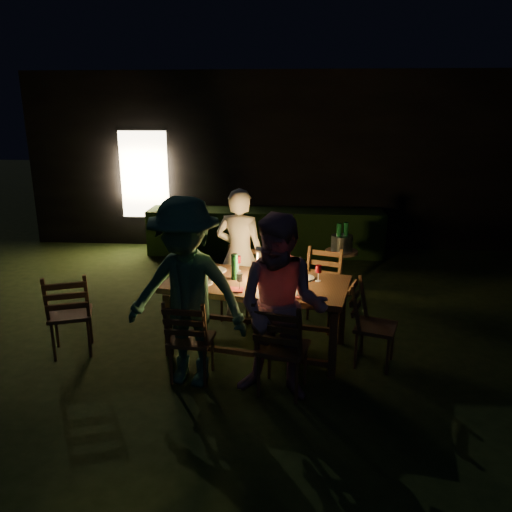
# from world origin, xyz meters

# --- Properties ---
(garden_envelope) EXTENTS (40.00, 40.00, 3.20)m
(garden_envelope) POSITION_xyz_m (-0.01, 6.15, 1.58)
(garden_envelope) COLOR black
(garden_envelope) RESTS_ON ground
(dining_table) EXTENTS (2.05, 1.30, 0.79)m
(dining_table) POSITION_xyz_m (-0.38, -0.06, 0.71)
(dining_table) COLOR #4B3019
(dining_table) RESTS_ON ground
(chair_near_left) EXTENTS (0.43, 0.46, 0.90)m
(chair_near_left) POSITION_xyz_m (-0.97, -0.72, 0.27)
(chair_near_left) COLOR #4B3019
(chair_near_left) RESTS_ON ground
(chair_near_right) EXTENTS (0.54, 0.56, 0.98)m
(chair_near_right) POSITION_xyz_m (-0.09, -0.90, 0.30)
(chair_near_right) COLOR #4B3019
(chair_near_right) RESTS_ON ground
(chair_far_left) EXTENTS (0.50, 0.52, 0.92)m
(chair_far_left) POSITION_xyz_m (-0.67, 0.78, 0.28)
(chair_far_left) COLOR #4B3019
(chair_far_left) RESTS_ON ground
(chair_far_right) EXTENTS (0.56, 0.58, 0.97)m
(chair_far_right) POSITION_xyz_m (0.31, 0.59, 0.29)
(chair_far_right) COLOR #4B3019
(chair_far_right) RESTS_ON ground
(chair_end) EXTENTS (0.54, 0.52, 0.92)m
(chair_end) POSITION_xyz_m (0.83, -0.30, 0.28)
(chair_end) COLOR #4B3019
(chair_end) RESTS_ON ground
(chair_spare) EXTENTS (0.57, 0.59, 0.97)m
(chair_spare) POSITION_xyz_m (-2.36, -0.29, 0.29)
(chair_spare) COLOR #4B3019
(chair_spare) RESTS_ON ground
(person_house_side) EXTENTS (0.66, 0.50, 1.64)m
(person_house_side) POSITION_xyz_m (-0.66, 0.83, 0.82)
(person_house_side) COLOR beige
(person_house_side) RESTS_ON ground
(person_opp_right) EXTENTS (0.94, 0.80, 1.71)m
(person_opp_right) POSITION_xyz_m (-0.10, -0.95, 0.85)
(person_opp_right) COLOR #B07988
(person_opp_right) RESTS_ON ground
(person_opp_left) EXTENTS (1.28, 0.89, 1.81)m
(person_opp_left) POSITION_xyz_m (-0.99, -0.77, 0.90)
(person_opp_left) COLOR #31634A
(person_opp_left) RESTS_ON ground
(lantern) EXTENTS (0.16, 0.16, 0.35)m
(lantern) POSITION_xyz_m (-0.32, -0.02, 0.95)
(lantern) COLOR white
(lantern) RESTS_ON dining_table
(plate_far_left) EXTENTS (0.25, 0.25, 0.01)m
(plate_far_left) POSITION_xyz_m (-0.88, 0.27, 0.80)
(plate_far_left) COLOR white
(plate_far_left) RESTS_ON dining_table
(plate_near_left) EXTENTS (0.25, 0.25, 0.01)m
(plate_near_left) POSITION_xyz_m (-0.96, -0.16, 0.80)
(plate_near_left) COLOR white
(plate_near_left) RESTS_ON dining_table
(plate_far_right) EXTENTS (0.25, 0.25, 0.01)m
(plate_far_right) POSITION_xyz_m (0.10, 0.07, 0.80)
(plate_far_right) COLOR white
(plate_far_right) RESTS_ON dining_table
(plate_near_right) EXTENTS (0.25, 0.25, 0.01)m
(plate_near_right) POSITION_xyz_m (0.02, -0.36, 0.80)
(plate_near_right) COLOR white
(plate_near_right) RESTS_ON dining_table
(wineglass_a) EXTENTS (0.06, 0.06, 0.18)m
(wineglass_a) POSITION_xyz_m (-0.62, 0.28, 0.88)
(wineglass_a) COLOR #59070F
(wineglass_a) RESTS_ON dining_table
(wineglass_b) EXTENTS (0.06, 0.06, 0.18)m
(wineglass_b) POSITION_xyz_m (-1.11, -0.03, 0.88)
(wineglass_b) COLOR #59070F
(wineglass_b) RESTS_ON dining_table
(wineglass_c) EXTENTS (0.06, 0.06, 0.18)m
(wineglass_c) POSITION_xyz_m (-0.14, -0.39, 0.88)
(wineglass_c) COLOR #59070F
(wineglass_c) RESTS_ON dining_table
(wineglass_d) EXTENTS (0.06, 0.06, 0.18)m
(wineglass_d) POSITION_xyz_m (0.26, -0.01, 0.88)
(wineglass_d) COLOR #59070F
(wineglass_d) RESTS_ON dining_table
(wineglass_e) EXTENTS (0.06, 0.06, 0.18)m
(wineglass_e) POSITION_xyz_m (-0.54, -0.33, 0.88)
(wineglass_e) COLOR silver
(wineglass_e) RESTS_ON dining_table
(bottle_table) EXTENTS (0.07, 0.07, 0.28)m
(bottle_table) POSITION_xyz_m (-0.63, -0.01, 0.93)
(bottle_table) COLOR #0F471E
(bottle_table) RESTS_ON dining_table
(napkin_left) EXTENTS (0.18, 0.14, 0.01)m
(napkin_left) POSITION_xyz_m (-0.59, -0.34, 0.80)
(napkin_left) COLOR red
(napkin_left) RESTS_ON dining_table
(napkin_right) EXTENTS (0.18, 0.14, 0.01)m
(napkin_right) POSITION_xyz_m (0.10, -0.46, 0.80)
(napkin_right) COLOR red
(napkin_right) RESTS_ON dining_table
(phone) EXTENTS (0.14, 0.07, 0.01)m
(phone) POSITION_xyz_m (-1.05, -0.23, 0.79)
(phone) COLOR black
(phone) RESTS_ON dining_table
(side_table) EXTENTS (0.46, 0.46, 0.62)m
(side_table) POSITION_xyz_m (0.68, 1.81, 0.55)
(side_table) COLOR brown
(side_table) RESTS_ON ground
(ice_bucket) EXTENTS (0.30, 0.30, 0.22)m
(ice_bucket) POSITION_xyz_m (0.68, 1.81, 0.73)
(ice_bucket) COLOR #A5A8AD
(ice_bucket) RESTS_ON side_table
(bottle_bucket_a) EXTENTS (0.07, 0.07, 0.32)m
(bottle_bucket_a) POSITION_xyz_m (0.63, 1.77, 0.78)
(bottle_bucket_a) COLOR #0F471E
(bottle_bucket_a) RESTS_ON side_table
(bottle_bucket_b) EXTENTS (0.07, 0.07, 0.32)m
(bottle_bucket_b) POSITION_xyz_m (0.73, 1.85, 0.78)
(bottle_bucket_b) COLOR #0F471E
(bottle_bucket_b) RESTS_ON side_table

